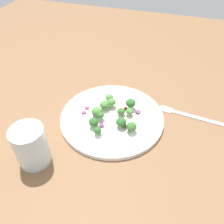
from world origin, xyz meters
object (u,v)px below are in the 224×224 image
object	(u,v)px
plate	(112,117)
water_glass	(31,146)
broccoli_floret_0	(97,112)
broccoli_floret_1	(131,103)
fork	(187,115)
broccoli_floret_2	(121,111)

from	to	relation	value
plate	water_glass	size ratio (longest dim) A/B	2.82
water_glass	plate	bearing A→B (deg)	-125.25
plate	water_glass	bearing A→B (deg)	54.75
broccoli_floret_0	broccoli_floret_1	world-z (taller)	broccoli_floret_1
broccoli_floret_0	fork	distance (cm)	26.12
broccoli_floret_0	broccoli_floret_1	bearing A→B (deg)	-143.54
broccoli_floret_1	broccoli_floret_2	xyz separation A→B (cm)	(1.87, 3.36, -0.75)
broccoli_floret_1	fork	bearing A→B (deg)	-167.79
broccoli_floret_1	fork	size ratio (longest dim) A/B	0.15
broccoli_floret_2	broccoli_floret_0	bearing A→B (deg)	22.74
broccoli_floret_2	fork	bearing A→B (deg)	-159.17
broccoli_floret_2	fork	world-z (taller)	broccoli_floret_2
broccoli_floret_0	plate	bearing A→B (deg)	-158.31
broccoli_floret_1	broccoli_floret_2	world-z (taller)	broccoli_floret_1
fork	broccoli_floret_2	bearing A→B (deg)	20.83
broccoli_floret_0	broccoli_floret_2	distance (cm)	6.71
plate	broccoli_floret_2	distance (cm)	3.09
broccoli_floret_0	broccoli_floret_1	xyz separation A→B (cm)	(-8.05, -5.95, 0.23)
broccoli_floret_1	water_glass	world-z (taller)	water_glass
broccoli_floret_1	water_glass	bearing A→B (deg)	53.04
plate	broccoli_floret_1	bearing A→B (deg)	-133.43
broccoli_floret_0	water_glass	xyz separation A→B (cm)	(9.33, 17.15, 1.94)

